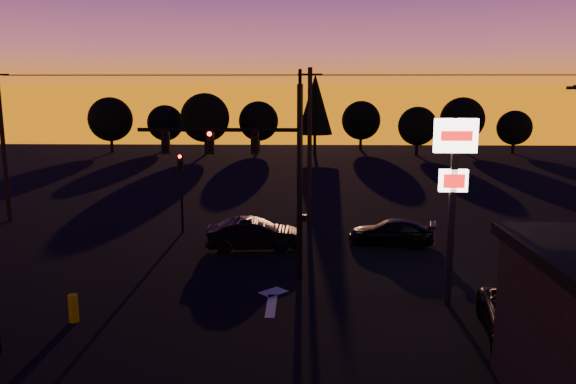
% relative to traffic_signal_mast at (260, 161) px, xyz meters
% --- Properties ---
extents(ground, '(120.00, 120.00, 0.00)m').
position_rel_traffic_signal_mast_xyz_m(ground, '(0.10, -3.99, -4.94)').
color(ground, black).
rests_on(ground, ground).
extents(lane_arrow, '(1.20, 3.10, 0.01)m').
position_rel_traffic_signal_mast_xyz_m(lane_arrow, '(0.60, -2.33, -4.93)').
color(lane_arrow, beige).
rests_on(lane_arrow, ground).
extents(traffic_signal_mast, '(6.79, 0.52, 8.58)m').
position_rel_traffic_signal_mast_xyz_m(traffic_signal_mast, '(0.00, 0.00, 0.00)').
color(traffic_signal_mast, black).
rests_on(traffic_signal_mast, ground).
extents(secondary_signal, '(0.30, 0.31, 4.35)m').
position_rel_traffic_signal_mast_xyz_m(secondary_signal, '(-4.90, 7.49, -2.07)').
color(secondary_signal, black).
rests_on(secondary_signal, ground).
extents(pylon_sign, '(1.50, 0.28, 6.80)m').
position_rel_traffic_signal_mast_xyz_m(pylon_sign, '(7.10, -2.49, -0.02)').
color(pylon_sign, black).
rests_on(pylon_sign, ground).
extents(utility_pole_0, '(1.40, 0.26, 9.00)m').
position_rel_traffic_signal_mast_xyz_m(utility_pole_0, '(-15.90, 10.01, -0.34)').
color(utility_pole_0, black).
rests_on(utility_pole_0, ground).
extents(utility_pole_1, '(1.40, 0.26, 9.00)m').
position_rel_traffic_signal_mast_xyz_m(utility_pole_1, '(2.10, 10.01, -0.34)').
color(utility_pole_1, black).
rests_on(utility_pole_1, ground).
extents(power_wires, '(36.00, 1.22, 0.07)m').
position_rel_traffic_signal_mast_xyz_m(power_wires, '(2.10, 10.01, 3.63)').
color(power_wires, black).
rests_on(power_wires, ground).
extents(bollard, '(0.32, 0.32, 0.97)m').
position_rel_traffic_signal_mast_xyz_m(bollard, '(-6.05, -4.59, -4.45)').
color(bollard, '#ABAB00').
rests_on(bollard, ground).
extents(tree_0, '(5.36, 5.36, 6.74)m').
position_rel_traffic_signal_mast_xyz_m(tree_0, '(-21.90, 46.01, -0.88)').
color(tree_0, black).
rests_on(tree_0, ground).
extents(tree_1, '(4.54, 4.54, 5.71)m').
position_rel_traffic_signal_mast_xyz_m(tree_1, '(-15.90, 49.01, -1.50)').
color(tree_1, black).
rests_on(tree_1, ground).
extents(tree_2, '(5.77, 5.78, 7.26)m').
position_rel_traffic_signal_mast_xyz_m(tree_2, '(-9.90, 44.01, -0.57)').
color(tree_2, black).
rests_on(tree_2, ground).
extents(tree_3, '(4.95, 4.95, 6.22)m').
position_rel_traffic_signal_mast_xyz_m(tree_3, '(-3.90, 48.01, -1.19)').
color(tree_3, black).
rests_on(tree_3, ground).
extents(tree_4, '(4.18, 4.18, 9.50)m').
position_rel_traffic_signal_mast_xyz_m(tree_4, '(3.10, 45.01, 0.99)').
color(tree_4, black).
rests_on(tree_4, ground).
extents(tree_5, '(4.95, 4.95, 6.22)m').
position_rel_traffic_signal_mast_xyz_m(tree_5, '(9.10, 50.01, -1.19)').
color(tree_5, black).
rests_on(tree_5, ground).
extents(tree_6, '(4.54, 4.54, 5.71)m').
position_rel_traffic_signal_mast_xyz_m(tree_6, '(15.10, 44.01, -1.50)').
color(tree_6, black).
rests_on(tree_6, ground).
extents(tree_7, '(5.36, 5.36, 6.74)m').
position_rel_traffic_signal_mast_xyz_m(tree_7, '(21.10, 47.01, -0.88)').
color(tree_7, black).
rests_on(tree_7, ground).
extents(tree_8, '(4.12, 4.12, 5.19)m').
position_rel_traffic_signal_mast_xyz_m(tree_8, '(27.10, 46.01, -1.82)').
color(tree_8, black).
rests_on(tree_8, ground).
extents(car_mid, '(4.77, 2.03, 1.53)m').
position_rel_traffic_signal_mast_xyz_m(car_mid, '(-0.66, 4.27, -4.17)').
color(car_mid, black).
rests_on(car_mid, ground).
extents(car_right, '(4.63, 2.66, 1.26)m').
position_rel_traffic_signal_mast_xyz_m(car_right, '(6.24, 5.42, -4.30)').
color(car_right, black).
rests_on(car_right, ground).
extents(suv_parked, '(3.02, 5.21, 1.36)m').
position_rel_traffic_signal_mast_xyz_m(suv_parked, '(8.66, -5.67, -4.25)').
color(suv_parked, black).
rests_on(suv_parked, ground).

